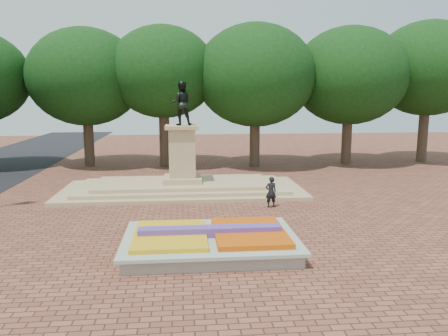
% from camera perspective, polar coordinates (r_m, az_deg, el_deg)
% --- Properties ---
extents(ground, '(90.00, 90.00, 0.00)m').
position_cam_1_polar(ground, '(18.18, -5.38, -8.60)').
color(ground, brown).
rests_on(ground, ground).
extents(flower_bed, '(6.30, 4.30, 0.91)m').
position_cam_1_polar(flower_bed, '(16.20, -1.71, -9.47)').
color(flower_bed, gray).
rests_on(flower_bed, ground).
extents(monument, '(14.00, 6.00, 6.40)m').
position_cam_1_polar(monument, '(25.72, -5.43, -1.15)').
color(monument, tan).
rests_on(monument, ground).
extents(tree_row_back, '(44.80, 8.80, 10.43)m').
position_cam_1_polar(tree_row_back, '(35.36, -1.73, 11.25)').
color(tree_row_back, '#3C2B21').
rests_on(tree_row_back, ground).
extents(pedestrian, '(0.61, 0.43, 1.58)m').
position_cam_1_polar(pedestrian, '(22.22, 6.15, -3.13)').
color(pedestrian, black).
rests_on(pedestrian, ground).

